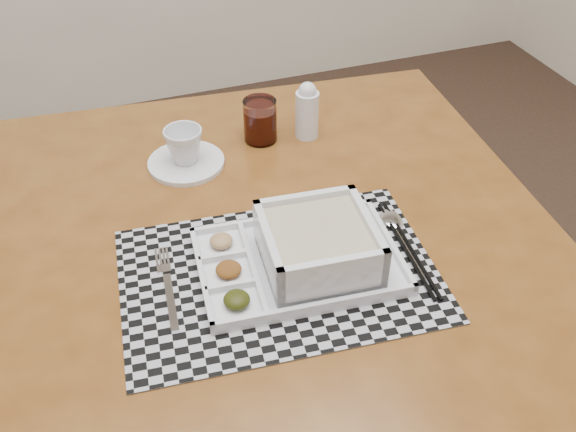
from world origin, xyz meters
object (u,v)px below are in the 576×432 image
object	(u,v)px
dining_table	(271,258)
juice_glass	(260,122)
creamer_bottle	(307,111)
cup	(184,146)
serving_tray	(310,252)

from	to	relation	value
dining_table	juice_glass	bearing A→B (deg)	75.57
creamer_bottle	dining_table	bearing A→B (deg)	-123.09
juice_glass	creamer_bottle	xyz separation A→B (m)	(0.09, -0.02, 0.02)
cup	creamer_bottle	size ratio (longest dim) A/B	0.62
cup	juice_glass	distance (m)	0.17
juice_glass	creamer_bottle	size ratio (longest dim) A/B	0.73
juice_glass	creamer_bottle	bearing A→B (deg)	-10.96
serving_tray	creamer_bottle	world-z (taller)	creamer_bottle
dining_table	serving_tray	xyz separation A→B (m)	(0.03, -0.12, 0.11)
cup	serving_tray	bearing A→B (deg)	-65.79
dining_table	juice_glass	distance (m)	0.30
serving_tray	cup	distance (m)	0.37
serving_tray	juice_glass	world-z (taller)	same
cup	creamer_bottle	distance (m)	0.26
serving_tray	juice_glass	distance (m)	0.39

